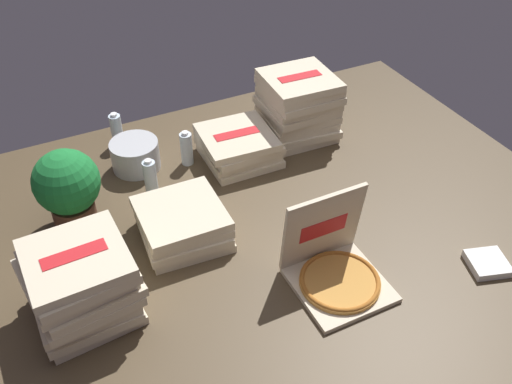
# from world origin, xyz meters

# --- Properties ---
(ground_plane) EXTENTS (3.20, 2.40, 0.02)m
(ground_plane) POSITION_xyz_m (0.00, 0.00, -0.01)
(ground_plane) COLOR #4C3D28
(open_pizza_box) EXTENTS (0.38, 0.39, 0.40)m
(open_pizza_box) POSITION_xyz_m (0.16, -0.44, 0.07)
(open_pizza_box) COLOR beige
(open_pizza_box) RESTS_ON ground_plane
(pizza_stack_center_near) EXTENTS (0.43, 0.44, 0.38)m
(pizza_stack_center_near) POSITION_xyz_m (0.59, 0.64, 0.19)
(pizza_stack_center_near) COLOR beige
(pizza_stack_center_near) RESTS_ON ground_plane
(pizza_stack_left_mid) EXTENTS (0.41, 0.41, 0.17)m
(pizza_stack_left_mid) POSITION_xyz_m (0.17, 0.56, 0.08)
(pizza_stack_left_mid) COLOR beige
(pizza_stack_left_mid) RESTS_ON ground_plane
(pizza_stack_center_far) EXTENTS (0.45, 0.45, 0.34)m
(pizza_stack_center_far) POSITION_xyz_m (-0.85, -0.15, 0.17)
(pizza_stack_center_far) COLOR beige
(pizza_stack_center_far) RESTS_ON ground_plane
(pizza_stack_left_near) EXTENTS (0.42, 0.42, 0.17)m
(pizza_stack_left_near) POSITION_xyz_m (-0.33, 0.11, 0.08)
(pizza_stack_left_near) COLOR beige
(pizza_stack_left_near) RESTS_ON ground_plane
(ice_bucket) EXTENTS (0.26, 0.26, 0.16)m
(ice_bucket) POSITION_xyz_m (-0.37, 0.74, 0.08)
(ice_bucket) COLOR #B7BABF
(ice_bucket) RESTS_ON ground_plane
(water_bottle_0) EXTENTS (0.07, 0.07, 0.21)m
(water_bottle_0) POSITION_xyz_m (-0.36, 0.49, 0.10)
(water_bottle_0) COLOR silver
(water_bottle_0) RESTS_ON ground_plane
(water_bottle_1) EXTENTS (0.07, 0.07, 0.21)m
(water_bottle_1) POSITION_xyz_m (-0.40, 1.00, 0.10)
(water_bottle_1) COLOR silver
(water_bottle_1) RESTS_ON ground_plane
(water_bottle_2) EXTENTS (0.07, 0.07, 0.21)m
(water_bottle_2) POSITION_xyz_m (-0.10, 0.65, 0.10)
(water_bottle_2) COLOR white
(water_bottle_2) RESTS_ON ground_plane
(potted_plant) EXTENTS (0.31, 0.31, 0.41)m
(potted_plant) POSITION_xyz_m (-0.77, 0.43, 0.23)
(potted_plant) COLOR #513323
(potted_plant) RESTS_ON ground_plane
(napkin_pile) EXTENTS (0.21, 0.21, 0.04)m
(napkin_pile) POSITION_xyz_m (0.83, -0.68, 0.02)
(napkin_pile) COLOR white
(napkin_pile) RESTS_ON ground_plane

